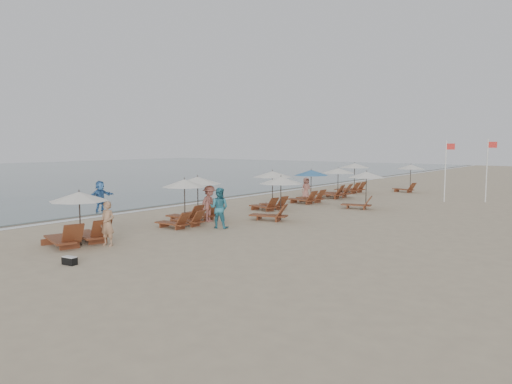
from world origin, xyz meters
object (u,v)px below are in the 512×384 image
Objects in this scene: inland_station_2 at (408,174)px; beachgoer_mid_a at (219,208)px; lounger_station_6 at (352,178)px; beachgoer_mid_b at (209,204)px; waterline_walker at (100,196)px; duffel_bag at (70,261)px; beachgoer_far_b at (306,189)px; lounger_station_5 at (334,183)px; lounger_station_2 at (194,199)px; beachgoer_near at (107,224)px; lounger_station_0 at (76,220)px; inland_station_1 at (363,184)px; lounger_station_4 at (308,186)px; lounger_station_3 at (270,189)px; inland_station_0 at (276,193)px; flag_pole_near at (446,168)px; lounger_station_1 at (182,203)px.

inland_station_2 is 21.75m from beachgoer_mid_a.
beachgoer_mid_b is at bearing -86.97° from lounger_station_6.
waterline_walker is 12.50m from duffel_bag.
lounger_station_5 is at bearing -1.70° from beachgoer_far_b.
inland_station_2 is at bearing 81.36° from lounger_station_2.
inland_station_2 reaches higher than beachgoer_near.
inland_station_1 is (4.18, 16.35, 0.51)m from lounger_station_0.
waterline_walker is (-7.18, -10.82, -0.21)m from lounger_station_4.
lounger_station_2 is at bearing 107.65° from beachgoer_mid_b.
lounger_station_3 is 15.51m from inland_station_2.
inland_station_0 is 1.43× the size of beachgoer_mid_a.
lounger_station_5 is 1.60× the size of waterline_walker.
lounger_station_4 is at bearing 89.66° from lounger_station_0.
inland_station_1 and inland_station_2 have the same top height.
flag_pole_near is (8.09, 4.52, 1.51)m from beachgoer_far_b.
lounger_station_1 is 11.76m from inland_station_1.
inland_station_0 is 10.37m from waterline_walker.
inland_station_1 is at bearing -5.80° from lounger_station_4.
inland_station_1 is 4.98× the size of duffel_bag.
lounger_station_0 is 1.08× the size of inland_station_2.
inland_station_1 is at bearing 63.70° from lounger_station_2.
lounger_station_6 reaches higher than lounger_station_4.
inland_station_2 is (0.06, 18.29, 0.10)m from inland_station_0.
lounger_station_2 is 1.01× the size of lounger_station_6.
lounger_station_5 is 1.53× the size of beachgoer_mid_a.
lounger_station_2 is 5.70m from lounger_station_3.
lounger_station_5 is 16.26m from waterline_walker.
duffel_bag is (-1.55, -18.23, -1.34)m from inland_station_1.
inland_station_0 is (3.12, 2.66, 0.26)m from lounger_station_2.
beachgoer_mid_b is at bearing -151.00° from beachgoer_far_b.
flag_pole_near is (6.99, 10.32, 1.03)m from lounger_station_3.
lounger_station_4 is at bearing -88.01° from lounger_station_5.
inland_station_1 is 9.97m from beachgoer_mid_b.
lounger_station_6 is at bearing 19.29° from beachgoer_far_b.
waterline_walker is (-6.40, -18.73, -0.32)m from lounger_station_6.
lounger_station_5 is at bearing -80.90° from lounger_station_6.
lounger_station_1 is 0.80× the size of lounger_station_5.
lounger_station_2 is 4.11m from inland_station_0.
inland_station_2 is at bearing 89.81° from inland_station_0.
lounger_station_0 is at bearing -90.31° from lounger_station_3.
lounger_station_2 is at bearing -139.57° from inland_station_0.
lounger_station_5 is (-0.03, 20.59, 0.08)m from lounger_station_0.
lounger_station_0 is 1.29m from beachgoer_near.
flag_pole_near is at bearing 66.24° from inland_station_1.
lounger_station_6 is 24.12m from beachgoer_near.
inland_station_0 and inland_station_2 have the same top height.
lounger_station_1 reaches higher than beachgoer_mid_a.
lounger_station_6 is 9.64m from inland_station_1.
inland_station_0 is 1.05× the size of inland_station_1.
lounger_station_1 is 0.92× the size of lounger_station_3.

